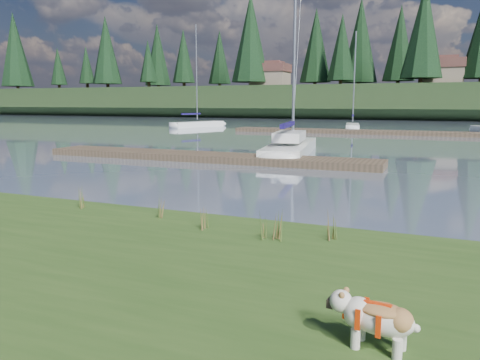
% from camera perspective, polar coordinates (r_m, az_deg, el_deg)
% --- Properties ---
extents(ground, '(200.00, 200.00, 0.00)m').
position_cam_1_polar(ground, '(40.40, 14.62, 5.48)').
color(ground, gray).
rests_on(ground, ground).
extents(ridge, '(200.00, 20.00, 5.00)m').
position_cam_1_polar(ridge, '(83.10, 19.06, 8.91)').
color(ridge, black).
rests_on(ridge, ground).
extents(bulldog, '(0.84, 0.41, 0.50)m').
position_cam_1_polar(bulldog, '(4.68, 16.33, -15.71)').
color(bulldog, silver).
rests_on(bulldog, bank).
extents(sailboat_main, '(3.24, 9.41, 13.25)m').
position_cam_1_polar(sailboat_main, '(24.43, 6.41, 4.27)').
color(sailboat_main, white).
rests_on(sailboat_main, ground).
extents(dock_near, '(16.00, 2.00, 0.30)m').
position_cam_1_polar(dock_near, '(21.41, -4.50, 2.84)').
color(dock_near, '#4C3D2C').
rests_on(dock_near, ground).
extents(dock_far, '(26.00, 2.20, 0.30)m').
position_cam_1_polar(dock_far, '(40.15, 17.46, 5.54)').
color(dock_far, '#4C3D2C').
rests_on(dock_far, ground).
extents(sailboat_bg_0, '(3.87, 7.25, 10.55)m').
position_cam_1_polar(sailboat_bg_0, '(50.19, -4.68, 6.85)').
color(sailboat_bg_0, white).
rests_on(sailboat_bg_0, ground).
extents(sailboat_bg_2, '(2.15, 6.03, 9.12)m').
position_cam_1_polar(sailboat_bg_2, '(46.05, 13.54, 6.40)').
color(sailboat_bg_2, white).
rests_on(sailboat_bg_2, ground).
extents(weed_0, '(0.17, 0.14, 0.49)m').
position_cam_1_polar(weed_0, '(9.41, -9.68, -3.32)').
color(weed_0, '#475B23').
rests_on(weed_0, bank).
extents(weed_1, '(0.17, 0.14, 0.42)m').
position_cam_1_polar(weed_1, '(8.48, -4.65, -4.85)').
color(weed_1, '#475B23').
rests_on(weed_1, bank).
extents(weed_2, '(0.17, 0.14, 0.54)m').
position_cam_1_polar(weed_2, '(7.86, 4.71, -5.64)').
color(weed_2, '#475B23').
rests_on(weed_2, bank).
extents(weed_3, '(0.17, 0.14, 0.56)m').
position_cam_1_polar(weed_3, '(10.66, -18.69, -2.02)').
color(weed_3, '#475B23').
rests_on(weed_3, bank).
extents(weed_4, '(0.17, 0.14, 0.48)m').
position_cam_1_polar(weed_4, '(7.88, 2.92, -5.76)').
color(weed_4, '#475B23').
rests_on(weed_4, bank).
extents(weed_5, '(0.17, 0.14, 0.52)m').
position_cam_1_polar(weed_5, '(7.94, 11.24, -5.67)').
color(weed_5, '#475B23').
rests_on(weed_5, bank).
extents(mud_lip, '(60.00, 0.50, 0.14)m').
position_cam_1_polar(mud_lip, '(10.42, -11.66, -4.88)').
color(mud_lip, '#33281C').
rests_on(mud_lip, ground).
extents(conifer_0, '(5.72, 5.72, 14.15)m').
position_cam_1_polar(conifer_0, '(98.52, -15.99, 14.99)').
color(conifer_0, '#382619').
rests_on(conifer_0, ridge).
extents(conifer_1, '(4.40, 4.40, 11.30)m').
position_cam_1_polar(conifer_1, '(93.35, -6.89, 14.76)').
color(conifer_1, '#382619').
rests_on(conifer_1, ridge).
extents(conifer_2, '(6.60, 6.60, 16.05)m').
position_cam_1_polar(conifer_2, '(84.46, 1.30, 16.93)').
color(conifer_2, '#382619').
rests_on(conifer_2, ridge).
extents(conifer_3, '(4.84, 4.84, 12.25)m').
position_cam_1_polar(conifer_3, '(83.90, 12.29, 15.53)').
color(conifer_3, '#382619').
rests_on(conifer_3, ridge).
extents(conifer_4, '(6.16, 6.16, 15.10)m').
position_cam_1_polar(conifer_4, '(76.67, 21.46, 16.72)').
color(conifer_4, '#382619').
rests_on(conifer_4, ridge).
extents(house_0, '(6.30, 5.30, 4.65)m').
position_cam_1_polar(house_0, '(84.71, 3.72, 12.66)').
color(house_0, gray).
rests_on(house_0, ridge).
extents(house_1, '(6.30, 5.30, 4.65)m').
position_cam_1_polar(house_1, '(81.03, 23.48, 12.06)').
color(house_1, gray).
rests_on(house_1, ridge).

